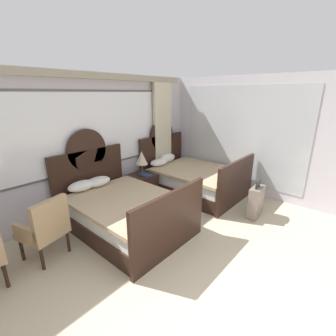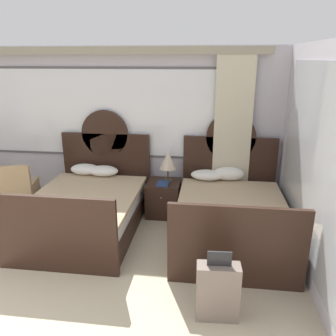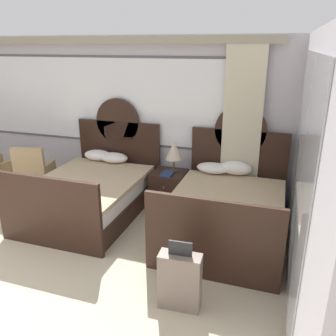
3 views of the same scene
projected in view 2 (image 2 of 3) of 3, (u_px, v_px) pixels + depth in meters
wall_back_window at (77, 123)px, 5.82m from camera, size 7.00×0.22×2.70m
wall_right_mirror at (327, 176)px, 3.43m from camera, size 0.08×4.26×2.70m
bed_near_window at (88, 207)px, 5.06m from camera, size 1.55×2.17×1.68m
bed_near_mirror at (230, 215)px, 4.80m from camera, size 1.55×2.17×1.68m
nightstand_between_beds at (164, 198)px, 5.56m from camera, size 0.54×0.56×0.57m
table_lamp_on_nightstand at (168, 160)px, 5.40m from camera, size 0.27×0.27×0.52m
book_on_nightstand at (163, 184)px, 5.36m from camera, size 0.18×0.26×0.03m
armchair_by_window_left at (17, 189)px, 5.32m from camera, size 0.65×0.65×0.95m
suitcase_on_floor at (218, 291)px, 3.30m from camera, size 0.44×0.21×0.76m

